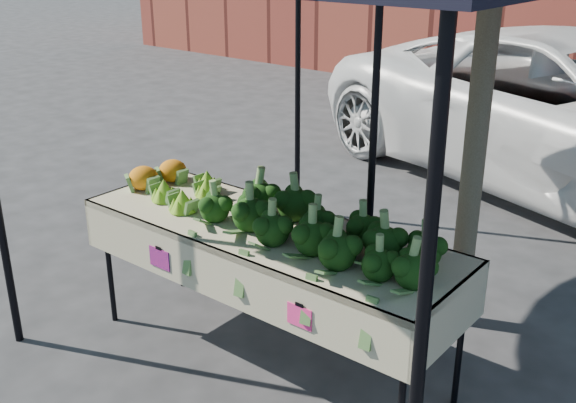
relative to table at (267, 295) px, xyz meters
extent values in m
plane|color=#28282A|center=(-0.18, -0.02, -0.45)|extent=(90.00, 90.00, 0.00)
cube|color=beige|center=(0.00, 0.00, 0.00)|extent=(2.42, 0.85, 0.90)
cube|color=#F22D8C|center=(-0.49, -0.40, 0.25)|extent=(0.17, 0.01, 0.12)
cube|color=#FD3082|center=(0.56, -0.40, 0.25)|extent=(0.17, 0.01, 0.12)
ellipsoid|color=black|center=(0.36, 0.03, 0.58)|extent=(1.54, 0.57, 0.25)
ellipsoid|color=#85BC2D|center=(-0.67, 0.04, 0.55)|extent=(0.43, 0.57, 0.20)
ellipsoid|color=orange|center=(-1.04, 0.07, 0.54)|extent=(0.23, 0.43, 0.18)
camera|label=1|loc=(2.41, -2.68, 2.03)|focal=42.09mm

